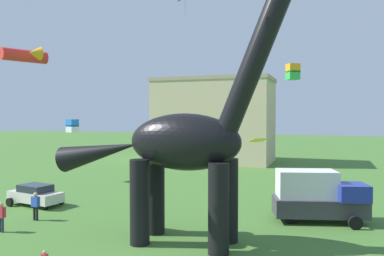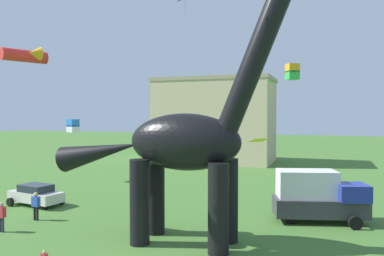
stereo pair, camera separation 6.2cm
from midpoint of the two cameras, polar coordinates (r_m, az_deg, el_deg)
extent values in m
cylinder|color=black|center=(20.58, 5.53, -10.65)|extent=(1.02, 1.02, 4.40)
cylinder|color=black|center=(18.75, 4.05, -11.90)|extent=(1.02, 1.02, 4.40)
cylinder|color=black|center=(21.97, -5.36, -9.85)|extent=(1.02, 1.02, 4.40)
cylinder|color=black|center=(20.26, -7.73, -10.86)|extent=(1.02, 1.02, 4.40)
ellipsoid|color=black|center=(19.84, -1.05, -2.09)|extent=(6.02, 2.59, 2.97)
cylinder|color=black|center=(19.07, 10.25, 12.05)|extent=(4.33, 1.11, 8.58)
cone|color=black|center=(22.18, -13.38, -3.47)|extent=(5.29, 1.48, 2.51)
cube|color=silver|center=(30.98, -22.18, -9.40)|extent=(4.44, 2.47, 0.72)
cube|color=#232B35|center=(30.87, -22.20, -8.28)|extent=(2.50, 1.93, 0.52)
cylinder|color=black|center=(30.73, -18.86, -10.14)|extent=(0.65, 0.32, 0.62)
cylinder|color=black|center=(29.40, -21.05, -10.72)|extent=(0.65, 0.32, 0.62)
cylinder|color=black|center=(32.72, -23.18, -9.46)|extent=(0.65, 0.32, 0.62)
cylinder|color=black|center=(31.47, -25.41, -9.94)|extent=(0.65, 0.32, 0.62)
cube|color=#38383D|center=(25.68, 18.53, -11.07)|extent=(5.96, 3.54, 1.10)
cube|color=navy|center=(25.50, 22.76, -8.80)|extent=(2.25, 2.34, 1.00)
cube|color=silver|center=(25.42, 16.78, -7.96)|extent=(4.00, 2.91, 1.70)
cylinder|color=black|center=(26.87, 22.96, -11.74)|extent=(0.84, 0.47, 0.80)
cylinder|color=black|center=(24.83, 23.24, -12.88)|extent=(0.84, 0.47, 0.80)
cylinder|color=black|center=(26.90, 14.91, -11.64)|extent=(0.84, 0.47, 0.80)
cylinder|color=black|center=(24.87, 14.50, -12.76)|extent=(0.84, 0.47, 0.80)
sphere|color=tan|center=(18.02, -21.06, -16.86)|extent=(0.15, 0.15, 0.15)
cylinder|color=black|center=(26.83, -22.34, -11.66)|extent=(0.15, 0.15, 0.88)
cylinder|color=black|center=(26.69, -21.99, -11.73)|extent=(0.15, 0.15, 0.88)
cube|color=blue|center=(26.60, -22.18, -10.12)|extent=(0.48, 0.29, 0.62)
sphere|color=tan|center=(26.51, -22.20, -9.17)|extent=(0.28, 0.28, 0.28)
cylinder|color=blue|center=(26.77, -22.63, -9.98)|extent=(0.12, 0.12, 0.59)
cylinder|color=blue|center=(26.41, -21.73, -10.13)|extent=(0.12, 0.12, 0.59)
cylinder|color=#2D3347|center=(25.07, -26.62, -12.73)|extent=(0.14, 0.14, 0.85)
cylinder|color=#2D3347|center=(24.92, -26.28, -12.81)|extent=(0.14, 0.14, 0.85)
cube|color=#D1333D|center=(24.83, -26.48, -11.16)|extent=(0.46, 0.28, 0.60)
sphere|color=tan|center=(24.73, -26.49, -10.18)|extent=(0.26, 0.26, 0.26)
cylinder|color=#D1333D|center=(24.63, -26.04, -11.18)|extent=(0.11, 0.11, 0.57)
cube|color=yellow|center=(32.58, 9.95, -1.80)|extent=(1.76, 1.73, 0.36)
cube|color=green|center=(36.05, 11.68, 6.78)|extent=(0.84, 1.00, 0.20)
cylinder|color=yellow|center=(36.01, 11.67, 5.90)|extent=(0.01, 0.01, 0.85)
cube|color=orange|center=(14.66, 14.84, 8.59)|extent=(0.55, 0.55, 0.33)
cube|color=green|center=(14.63, 14.84, 7.61)|extent=(0.55, 0.55, 0.33)
cylinder|color=red|center=(20.39, -23.60, 9.82)|extent=(1.43, 2.17, 0.59)
cone|color=orange|center=(19.33, -22.31, 10.28)|extent=(0.79, 0.74, 0.62)
cube|color=#287AE5|center=(40.24, -17.29, 0.73)|extent=(1.13, 1.13, 0.74)
cube|color=white|center=(40.26, -17.28, -0.09)|extent=(1.13, 1.13, 0.74)
cylinder|color=#287AE5|center=(21.49, -0.96, 17.42)|extent=(0.01, 0.01, 0.88)
cube|color=#CCB78E|center=(55.05, 3.47, 0.91)|extent=(16.23, 9.06, 11.42)
cube|color=tan|center=(55.26, 3.48, 7.10)|extent=(16.55, 9.24, 0.50)
camera|label=1|loc=(0.03, -89.92, 0.00)|focal=35.80mm
camera|label=2|loc=(0.03, 90.08, 0.00)|focal=35.80mm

